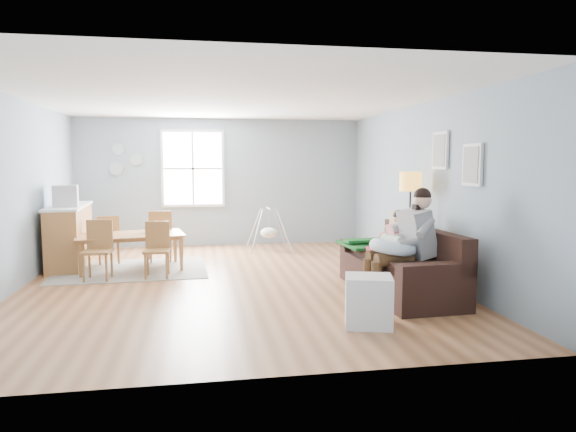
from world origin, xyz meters
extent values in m
cube|color=brown|center=(0.00, 0.00, -0.04)|extent=(8.40, 9.40, 0.08)
cube|color=white|center=(0.00, 0.00, 3.00)|extent=(8.40, 9.40, 0.60)
cube|color=#8499AC|center=(0.00, 4.66, 1.35)|extent=(8.40, 0.08, 3.90)
cube|color=#8499AC|center=(0.00, -4.66, 1.35)|extent=(8.40, 0.08, 3.90)
cube|color=#8499AC|center=(4.16, 0.00, 1.35)|extent=(0.08, 9.40, 3.90)
cube|color=white|center=(-0.60, 3.47, 1.65)|extent=(1.32, 0.06, 1.62)
cube|color=white|center=(-0.60, 3.44, 1.65)|extent=(1.20, 0.02, 1.50)
cube|color=white|center=(-0.60, 3.43, 1.65)|extent=(1.20, 0.03, 0.04)
cube|color=white|center=(-0.60, 3.43, 1.65)|extent=(0.04, 0.03, 1.50)
cube|color=white|center=(2.97, -1.50, 1.75)|extent=(0.04, 0.44, 0.54)
cube|color=slate|center=(2.94, -1.50, 1.75)|extent=(0.01, 0.36, 0.46)
cube|color=white|center=(2.97, -0.60, 1.95)|extent=(0.04, 0.44, 0.54)
cube|color=slate|center=(2.94, -0.60, 1.95)|extent=(0.01, 0.36, 0.46)
cylinder|color=#92A9AF|center=(-2.10, 3.47, 2.05)|extent=(0.24, 0.02, 0.24)
cylinder|color=#92A9AF|center=(-1.75, 3.47, 1.85)|extent=(0.26, 0.02, 0.26)
cylinder|color=#92A9AF|center=(-2.15, 3.47, 1.65)|extent=(0.28, 0.02, 0.28)
cube|color=black|center=(2.19, -1.06, 0.22)|extent=(1.06, 2.25, 0.44)
cube|color=black|center=(2.56, -1.04, 0.67)|extent=(0.33, 2.21, 0.45)
cube|color=black|center=(2.25, -2.06, 0.53)|extent=(0.96, 0.26, 0.17)
cube|color=black|center=(2.14, -0.07, 0.53)|extent=(0.96, 0.26, 0.17)
cube|color=#12521C|center=(2.13, -0.33, 0.57)|extent=(1.07, 0.90, 0.04)
cube|color=#BDB390|center=(2.45, -0.47, 0.80)|extent=(0.19, 0.52, 0.51)
cube|color=gray|center=(2.31, -1.36, 0.87)|extent=(0.43, 0.51, 0.64)
sphere|color=#EAAF8F|center=(2.37, -1.35, 1.30)|extent=(0.24, 0.24, 0.24)
sphere|color=black|center=(2.37, -1.35, 1.35)|extent=(0.23, 0.23, 0.23)
cylinder|color=#392214|center=(1.94, -1.53, 0.57)|extent=(0.51, 0.23, 0.17)
cylinder|color=#392214|center=(1.91, -1.29, 0.57)|extent=(0.51, 0.23, 0.17)
cylinder|color=#392214|center=(1.70, -1.55, 0.27)|extent=(0.14, 0.14, 0.55)
cylinder|color=#392214|center=(1.67, -1.32, 0.27)|extent=(0.14, 0.14, 0.55)
cube|color=black|center=(1.62, -1.56, 0.04)|extent=(0.27, 0.14, 0.08)
cube|color=black|center=(1.59, -1.33, 0.04)|extent=(0.27, 0.14, 0.08)
torus|color=silver|center=(1.97, -1.39, 0.70)|extent=(0.70, 0.68, 0.25)
cylinder|color=silver|center=(1.97, -1.39, 0.78)|extent=(0.22, 0.35, 0.14)
sphere|color=#EAAF8F|center=(1.94, -1.21, 0.80)|extent=(0.12, 0.12, 0.12)
cube|color=silver|center=(2.23, -0.85, 0.74)|extent=(0.25, 0.29, 0.39)
sphere|color=#EAAF8F|center=(2.27, -0.85, 1.00)|extent=(0.18, 0.18, 0.18)
sphere|color=black|center=(2.27, -0.85, 1.04)|extent=(0.18, 0.18, 0.18)
cylinder|color=#EF3A69|center=(1.98, -0.94, 0.57)|extent=(0.32, 0.11, 0.10)
cylinder|color=#EF3A69|center=(1.98, -0.79, 0.57)|extent=(0.32, 0.11, 0.10)
cylinder|color=#EF3A69|center=(1.83, -0.94, 0.39)|extent=(0.08, 0.08, 0.32)
cylinder|color=#EF3A69|center=(1.83, -0.79, 0.39)|extent=(0.08, 0.08, 0.32)
cylinder|color=black|center=(2.69, -0.23, 0.02)|extent=(0.29, 0.29, 0.03)
cylinder|color=black|center=(2.69, -0.23, 0.72)|extent=(0.03, 0.03, 1.44)
cylinder|color=gold|center=(2.69, -0.23, 1.49)|extent=(0.33, 0.33, 0.29)
cube|color=white|center=(1.33, -2.33, 0.28)|extent=(0.59, 0.56, 0.55)
cube|color=black|center=(1.12, -2.27, 0.28)|extent=(0.13, 0.37, 0.44)
cube|color=gray|center=(-1.60, 1.13, 0.01)|extent=(2.50, 1.95, 0.01)
imported|color=#915C2F|center=(-1.60, 1.13, 0.30)|extent=(1.85, 1.23, 0.60)
cube|color=olive|center=(-2.00, 0.44, 0.44)|extent=(0.44, 0.44, 0.04)
cube|color=olive|center=(-1.99, 0.62, 0.68)|extent=(0.39, 0.06, 0.45)
cylinder|color=olive|center=(-2.18, 0.28, 0.22)|extent=(0.04, 0.04, 0.44)
cylinder|color=olive|center=(-1.85, 0.26, 0.22)|extent=(0.04, 0.04, 0.44)
cylinder|color=olive|center=(-2.16, 0.61, 0.22)|extent=(0.04, 0.04, 0.44)
cylinder|color=olive|center=(-1.83, 0.59, 0.22)|extent=(0.04, 0.04, 0.44)
cube|color=olive|center=(-1.13, 0.48, 0.42)|extent=(0.40, 0.40, 0.04)
cube|color=olive|center=(-1.13, 0.65, 0.65)|extent=(0.37, 0.04, 0.43)
cylinder|color=olive|center=(-1.29, 0.32, 0.21)|extent=(0.04, 0.04, 0.42)
cylinder|color=olive|center=(-0.98, 0.31, 0.21)|extent=(0.04, 0.04, 0.42)
cylinder|color=olive|center=(-1.29, 0.64, 0.21)|extent=(0.04, 0.04, 0.42)
cylinder|color=olive|center=(-0.97, 0.63, 0.21)|extent=(0.04, 0.04, 0.42)
cube|color=olive|center=(-2.07, 1.79, 0.41)|extent=(0.45, 0.45, 0.04)
cube|color=olive|center=(-2.03, 1.62, 0.65)|extent=(0.37, 0.10, 0.42)
cylinder|color=olive|center=(-1.94, 1.97, 0.21)|extent=(0.04, 0.04, 0.41)
cylinder|color=olive|center=(-2.25, 1.91, 0.21)|extent=(0.04, 0.04, 0.41)
cylinder|color=olive|center=(-1.88, 1.66, 0.21)|extent=(0.04, 0.04, 0.41)
cylinder|color=olive|center=(-2.19, 1.61, 0.21)|extent=(0.04, 0.04, 0.41)
cube|color=olive|center=(-1.20, 1.83, 0.45)|extent=(0.49, 0.49, 0.04)
cube|color=olive|center=(-1.16, 1.64, 0.70)|extent=(0.40, 0.11, 0.46)
cylinder|color=olive|center=(-1.06, 2.03, 0.23)|extent=(0.04, 0.04, 0.45)
cylinder|color=olive|center=(-1.39, 1.96, 0.23)|extent=(0.04, 0.04, 0.45)
cylinder|color=olive|center=(-1.00, 1.69, 0.23)|extent=(0.04, 0.04, 0.45)
cylinder|color=olive|center=(-1.33, 1.63, 0.23)|extent=(0.04, 0.04, 0.45)
cube|color=#915C2F|center=(-2.70, 1.76, 0.51)|extent=(0.63, 1.86, 1.02)
cube|color=white|center=(-2.70, 1.76, 1.03)|extent=(0.68, 1.91, 0.04)
cube|color=#B6B6BB|center=(-2.66, 1.40, 1.23)|extent=(0.43, 0.41, 0.36)
cube|color=black|center=(-2.83, 1.38, 1.23)|extent=(0.06, 0.29, 0.25)
cylinder|color=#B6B6BB|center=(0.89, 2.57, 0.85)|extent=(0.04, 0.49, 0.04)
ellipsoid|color=beige|center=(0.89, 2.57, 0.37)|extent=(0.35, 0.35, 0.21)
cylinder|color=#B6B6BB|center=(0.89, 2.57, 0.61)|extent=(0.01, 0.01, 0.39)
cylinder|color=#B6B6BB|center=(0.63, 2.30, 0.44)|extent=(0.30, 0.32, 0.85)
cylinder|color=#B6B6BB|center=(1.17, 2.30, 0.44)|extent=(0.31, 0.31, 0.85)
cylinder|color=#B6B6BB|center=(0.62, 2.84, 0.44)|extent=(0.31, 0.31, 0.85)
cylinder|color=#B6B6BB|center=(1.16, 2.85, 0.44)|extent=(0.30, 0.32, 0.85)
camera|label=1|loc=(-0.46, -7.57, 1.78)|focal=32.00mm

